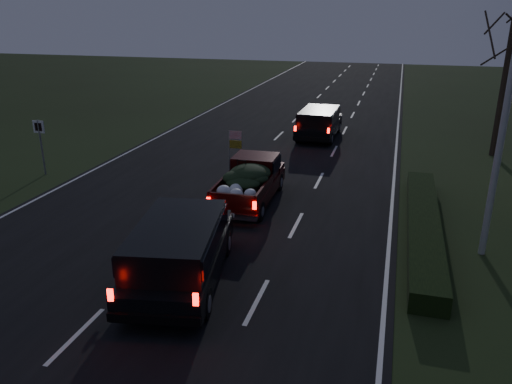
% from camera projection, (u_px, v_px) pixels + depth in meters
% --- Properties ---
extents(ground, '(120.00, 120.00, 0.00)m').
position_uv_depth(ground, '(170.00, 244.00, 15.95)').
color(ground, black).
rests_on(ground, ground).
extents(road_asphalt, '(14.00, 120.00, 0.02)m').
position_uv_depth(road_asphalt, '(170.00, 243.00, 15.94)').
color(road_asphalt, black).
rests_on(road_asphalt, ground).
extents(hedge_row, '(1.00, 10.00, 0.60)m').
position_uv_depth(hedge_row, '(423.00, 225.00, 16.55)').
color(hedge_row, black).
rests_on(hedge_row, ground).
extents(route_sign, '(0.55, 0.08, 2.50)m').
position_uv_depth(route_sign, '(40.00, 139.00, 22.08)').
color(route_sign, gray).
rests_on(route_sign, ground).
extents(bare_tree_far, '(3.60, 3.60, 7.00)m').
position_uv_depth(bare_tree_far, '(509.00, 50.00, 23.84)').
color(bare_tree_far, black).
rests_on(bare_tree_far, ground).
extents(pickup_truck, '(1.93, 4.76, 2.47)m').
position_uv_depth(pickup_truck, '(250.00, 179.00, 19.13)').
color(pickup_truck, '#310706').
rests_on(pickup_truck, ground).
extents(lead_suv, '(2.08, 4.84, 1.38)m').
position_uv_depth(lead_suv, '(319.00, 120.00, 28.69)').
color(lead_suv, black).
rests_on(lead_suv, ground).
extents(rear_suv, '(3.04, 5.45, 1.48)m').
position_uv_depth(rear_suv, '(179.00, 247.00, 13.24)').
color(rear_suv, black).
rests_on(rear_suv, ground).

